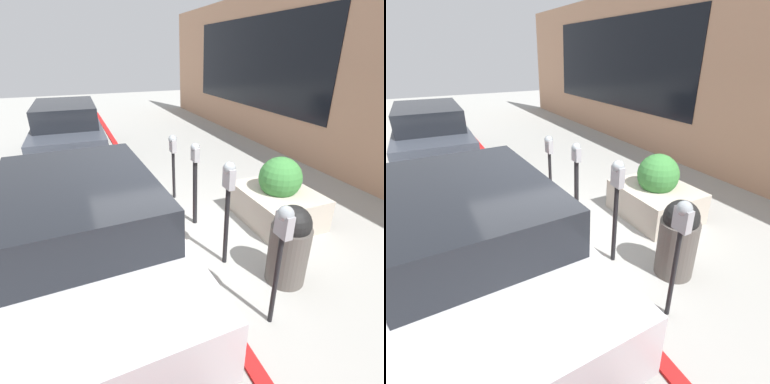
# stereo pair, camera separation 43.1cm
# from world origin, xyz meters

# --- Properties ---
(ground_plane) EXTENTS (40.00, 40.00, 0.00)m
(ground_plane) POSITION_xyz_m (0.00, 0.00, 0.00)
(ground_plane) COLOR #999993
(curb_strip) EXTENTS (24.50, 0.16, 0.04)m
(curb_strip) POSITION_xyz_m (0.00, 0.08, 0.02)
(curb_strip) COLOR red
(curb_strip) RESTS_ON ground_plane
(parking_meter_nearest) EXTENTS (0.19, 0.16, 1.47)m
(parking_meter_nearest) POSITION_xyz_m (-1.68, -0.41, 1.11)
(parking_meter_nearest) COLOR black
(parking_meter_nearest) RESTS_ON ground_plane
(parking_meter_second) EXTENTS (0.19, 0.16, 1.54)m
(parking_meter_second) POSITION_xyz_m (-0.55, -0.42, 1.11)
(parking_meter_second) COLOR black
(parking_meter_second) RESTS_ON ground_plane
(parking_meter_middle) EXTENTS (0.18, 0.15, 1.46)m
(parking_meter_middle) POSITION_xyz_m (0.64, -0.45, 0.96)
(parking_meter_middle) COLOR black
(parking_meter_middle) RESTS_ON ground_plane
(parking_meter_fourth) EXTENTS (0.20, 0.17, 1.33)m
(parking_meter_fourth) POSITION_xyz_m (1.74, -0.44, 0.99)
(parking_meter_fourth) COLOR black
(parking_meter_fourth) RESTS_ON ground_plane
(planter_box) EXTENTS (1.43, 1.20, 1.18)m
(planter_box) POSITION_xyz_m (0.20, -1.85, 0.44)
(planter_box) COLOR #B2A899
(planter_box) RESTS_ON ground_plane
(parked_car_middle) EXTENTS (4.58, 2.04, 1.50)m
(parked_car_middle) POSITION_xyz_m (-0.17, 1.40, 0.80)
(parked_car_middle) COLOR #B7B7BC
(parked_car_middle) RESTS_ON ground_plane
(parked_car_rear) EXTENTS (4.71, 1.82, 1.56)m
(parked_car_rear) POSITION_xyz_m (5.29, 1.43, 0.82)
(parked_car_rear) COLOR #383D47
(parked_car_rear) RESTS_ON ground_plane
(trash_bin) EXTENTS (0.51, 0.51, 1.10)m
(trash_bin) POSITION_xyz_m (-1.17, -0.99, 0.55)
(trash_bin) COLOR #514C47
(trash_bin) RESTS_ON ground_plane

